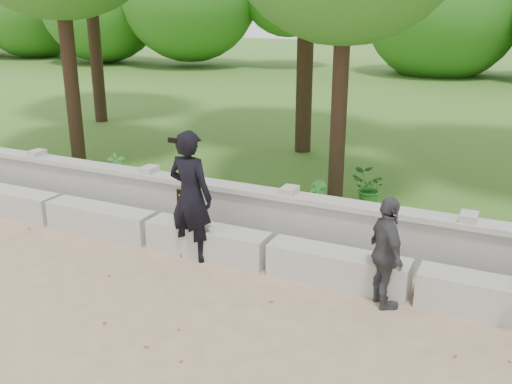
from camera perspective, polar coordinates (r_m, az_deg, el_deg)
ground at (r=7.78m, az=-18.59°, el=-9.95°), size 80.00×80.00×0.00m
lawn at (r=19.72m, az=10.76°, el=8.10°), size 40.00×22.00×0.25m
concrete_bench at (r=8.98m, az=-10.40°, el=-3.75°), size 11.90×0.45×0.45m
parapet_wall at (r=9.43m, az=-8.00°, el=-0.98°), size 12.50×0.35×0.90m
man_main at (r=8.14m, az=-6.56°, el=-0.41°), size 0.74×0.66×1.91m
visitor_right at (r=7.06m, az=12.91°, el=-5.99°), size 0.76×0.88×1.42m
shrub_a at (r=10.93m, az=-13.69°, el=2.08°), size 0.38×0.43×0.67m
shrub_b at (r=9.05m, az=6.01°, el=-0.94°), size 0.45×0.47×0.66m
shrub_c at (r=9.88m, az=11.06°, el=0.37°), size 0.64×0.58×0.63m
shrub_d at (r=10.50m, az=-7.28°, el=1.39°), size 0.38×0.39×0.53m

